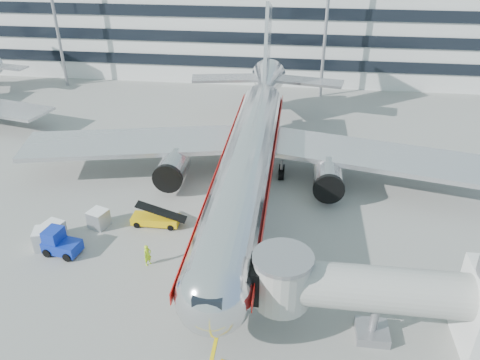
# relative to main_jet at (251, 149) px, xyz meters

# --- Properties ---
(ground) EXTENTS (180.00, 180.00, 0.00)m
(ground) POSITION_rel_main_jet_xyz_m (0.00, -11.72, -4.23)
(ground) COLOR gray
(ground) RESTS_ON ground
(lead_in_line) EXTENTS (0.25, 70.00, 0.01)m
(lead_in_line) POSITION_rel_main_jet_xyz_m (0.00, -1.72, -4.23)
(lead_in_line) COLOR yellow
(lead_in_line) RESTS_ON ground
(main_jet) EXTENTS (50.95, 48.70, 16.06)m
(main_jet) POSITION_rel_main_jet_xyz_m (0.00, 0.00, 0.00)
(main_jet) COLOR silver
(main_jet) RESTS_ON ground
(jet_bridge) EXTENTS (17.80, 4.50, 7.00)m
(jet_bridge) POSITION_rel_main_jet_xyz_m (12.18, -19.72, -0.36)
(jet_bridge) COLOR silver
(jet_bridge) RESTS_ON ground
(terminal) EXTENTS (150.00, 24.25, 15.60)m
(terminal) POSITION_rel_main_jet_xyz_m (0.00, 46.23, 3.57)
(terminal) COLOR silver
(terminal) RESTS_ON ground
(belt_loader) EXTENTS (4.61, 1.68, 2.21)m
(belt_loader) POSITION_rel_main_jet_xyz_m (-7.92, -8.61, -3.61)
(belt_loader) COLOR #DBAB09
(belt_loader) RESTS_ON ground
(baggage_tug) EXTENTS (3.29, 2.39, 2.28)m
(baggage_tug) POSITION_rel_main_jet_xyz_m (-14.77, -13.73, -3.24)
(baggage_tug) COLOR #0E28A0
(baggage_tug) RESTS_ON ground
(cargo_container_left) EXTENTS (2.13, 2.13, 1.84)m
(cargo_container_left) POSITION_rel_main_jet_xyz_m (-16.35, -13.18, -3.31)
(cargo_container_left) COLOR #B3B5BA
(cargo_container_left) RESTS_ON ground
(cargo_container_right) EXTENTS (1.99, 1.99, 1.67)m
(cargo_container_right) POSITION_rel_main_jet_xyz_m (-13.06, -9.54, -3.40)
(cargo_container_right) COLOR #B3B5BA
(cargo_container_right) RESTS_ON ground
(cargo_container_front) EXTENTS (1.98, 1.98, 1.70)m
(cargo_container_front) POSITION_rel_main_jet_xyz_m (-16.19, -11.97, -3.38)
(cargo_container_front) COLOR #B3B5BA
(cargo_container_front) RESTS_ON ground
(ramp_worker) EXTENTS (0.78, 0.82, 1.89)m
(ramp_worker) POSITION_rel_main_jet_xyz_m (-6.91, -14.30, -3.29)
(ramp_worker) COLOR #A6DB17
(ramp_worker) RESTS_ON ground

